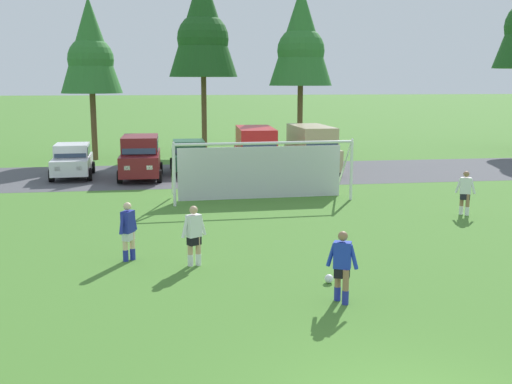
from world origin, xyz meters
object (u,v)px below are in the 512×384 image
object	(u,v)px
parked_car_slot_far_left	(72,160)
soccer_goal	(261,169)
parked_car_slot_center_left	(189,156)
player_winger_left	(128,232)
player_striker_near	(194,236)
player_midfield_center	(465,193)
soccer_ball	(329,279)
parked_car_slot_center	(256,150)
player_defender_far	(342,267)
parked_car_slot_center_right	(312,148)
parked_car_slot_left	(141,157)

from	to	relation	value
parked_car_slot_far_left	soccer_goal	bearing A→B (deg)	-39.83
parked_car_slot_center_left	player_winger_left	bearing A→B (deg)	-97.94
player_striker_near	player_midfield_center	world-z (taller)	same
parked_car_slot_center_left	parked_car_slot_far_left	bearing A→B (deg)	-170.55
player_striker_near	parked_car_slot_center_left	xyz separation A→B (m)	(0.53, 17.23, 0.05)
player_midfield_center	parked_car_slot_far_left	world-z (taller)	parked_car_slot_far_left
player_winger_left	soccer_ball	bearing A→B (deg)	-28.24
soccer_goal	player_midfield_center	distance (m)	8.11
player_winger_left	player_striker_near	bearing A→B (deg)	-22.71
player_midfield_center	parked_car_slot_center	distance (m)	12.21
parked_car_slot_center_left	parked_car_slot_center	size ratio (longest dim) A/B	0.86
player_striker_near	player_midfield_center	size ratio (longest dim) A/B	1.00
player_midfield_center	parked_car_slot_center	size ratio (longest dim) A/B	0.34
player_defender_far	player_midfield_center	bearing A→B (deg)	48.91
soccer_goal	parked_car_slot_center_left	size ratio (longest dim) A/B	1.78
soccer_goal	parked_car_slot_far_left	xyz separation A→B (m)	(-8.71, 7.26, -0.42)
player_defender_far	parked_car_slot_far_left	world-z (taller)	parked_car_slot_far_left
parked_car_slot_center	parked_car_slot_center_right	world-z (taller)	same
player_defender_far	parked_car_slot_center_right	xyz separation A→B (m)	(3.98, 19.36, 0.52)
player_winger_left	parked_car_slot_center	bearing A→B (deg)	68.68
parked_car_slot_center	parked_car_slot_center_right	size ratio (longest dim) A/B	1.00
parked_car_slot_far_left	parked_car_slot_center_right	world-z (taller)	parked_car_slot_center_right
parked_car_slot_center	parked_car_slot_left	bearing A→B (deg)	179.54
player_striker_near	parked_car_slot_center_left	world-z (taller)	parked_car_slot_center_left
parked_car_slot_left	parked_car_slot_center_right	xyz separation A→B (m)	(9.10, 0.74, 0.23)
player_striker_near	parked_car_slot_left	size ratio (longest dim) A/B	0.36
parked_car_slot_far_left	parked_car_slot_center	distance (m)	9.46
player_winger_left	parked_car_slot_center_right	bearing A→B (deg)	60.00
player_striker_near	soccer_ball	bearing A→B (deg)	-31.06
parked_car_slot_center_right	player_defender_far	bearing A→B (deg)	-101.62
soccer_ball	player_defender_far	world-z (taller)	player_defender_far
parked_car_slot_center_right	parked_car_slot_center_left	bearing A→B (deg)	170.37
parked_car_slot_left	soccer_goal	bearing A→B (deg)	-50.87
player_striker_near	parked_car_slot_center	distance (m)	15.83
soccer_ball	player_winger_left	xyz separation A→B (m)	(-4.97, 2.67, 0.71)
player_striker_near	parked_car_slot_center	size ratio (longest dim) A/B	0.34
player_striker_near	parked_car_slot_center	bearing A→B (deg)	75.62
parked_car_slot_center_right	soccer_ball	bearing A→B (deg)	-102.21
soccer_goal	parked_car_slot_center_left	distance (m)	8.70
parked_car_slot_center_right	parked_car_slot_left	bearing A→B (deg)	-175.37
soccer_ball	parked_car_slot_center_right	distance (m)	18.50
soccer_goal	parked_car_slot_center_left	xyz separation A→B (m)	(-2.69, 8.26, -0.42)
soccer_goal	parked_car_slot_center_right	size ratio (longest dim) A/B	1.54
player_striker_near	player_defender_far	world-z (taller)	same
player_defender_far	parked_car_slot_center_right	size ratio (longest dim) A/B	0.34
parked_car_slot_left	player_midfield_center	bearing A→B (deg)	-40.75
soccer_ball	player_striker_near	distance (m)	3.81
soccer_ball	parked_car_slot_center_right	xyz separation A→B (m)	(3.90, 18.04, 1.23)
player_striker_near	player_defender_far	xyz separation A→B (m)	(3.13, -3.25, 0.00)
player_midfield_center	parked_car_slot_center_left	distance (m)	15.70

